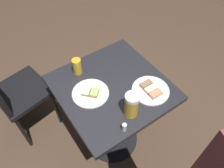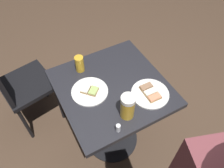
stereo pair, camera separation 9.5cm
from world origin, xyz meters
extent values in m
plane|color=#4C3828|center=(0.00, 0.00, 0.00)|extent=(6.00, 6.00, 0.00)
cylinder|color=black|center=(0.00, 0.00, 0.01)|extent=(0.44, 0.44, 0.01)
cylinder|color=black|center=(0.00, 0.00, 0.36)|extent=(0.09, 0.09, 0.70)
cube|color=#232328|center=(0.00, 0.00, 0.71)|extent=(0.67, 0.67, 0.04)
cylinder|color=white|center=(-0.17, 0.17, 0.74)|extent=(0.23, 0.23, 0.01)
cube|color=#9E7547|center=(-0.18, 0.12, 0.75)|extent=(0.08, 0.04, 0.01)
cube|color=#997051|center=(-0.18, 0.12, 0.76)|extent=(0.08, 0.04, 0.01)
cube|color=#9E7547|center=(-0.17, 0.17, 0.75)|extent=(0.08, 0.04, 0.01)
cube|color=white|center=(-0.17, 0.17, 0.76)|extent=(0.08, 0.04, 0.01)
cube|color=#9E7547|center=(-0.17, 0.21, 0.75)|extent=(0.08, 0.04, 0.01)
cube|color=#EA8E66|center=(-0.17, 0.21, 0.76)|extent=(0.08, 0.04, 0.01)
cylinder|color=white|center=(0.14, -0.02, 0.74)|extent=(0.23, 0.23, 0.01)
cube|color=#9E7547|center=(0.16, -0.04, 0.75)|extent=(0.08, 0.08, 0.01)
cube|color=white|center=(0.16, -0.04, 0.76)|extent=(0.08, 0.08, 0.01)
cube|color=#9E7547|center=(0.13, -0.01, 0.75)|extent=(0.08, 0.08, 0.01)
cube|color=#ADC66B|center=(0.13, -0.01, 0.76)|extent=(0.08, 0.08, 0.01)
cylinder|color=gold|center=(0.03, 0.23, 0.80)|extent=(0.08, 0.08, 0.14)
cylinder|color=white|center=(0.03, 0.23, 0.88)|extent=(0.08, 0.08, 0.03)
torus|color=silver|center=(0.00, 0.18, 0.81)|extent=(0.06, 0.08, 0.09)
cylinder|color=gold|center=(0.12, -0.23, 0.79)|extent=(0.06, 0.06, 0.11)
cylinder|color=silver|center=(0.12, 0.29, 0.76)|extent=(0.03, 0.03, 0.05)
cylinder|color=black|center=(0.30, -0.41, 0.22)|extent=(0.03, 0.03, 0.44)
cylinder|color=black|center=(0.35, -0.72, 0.22)|extent=(0.03, 0.03, 0.44)
cylinder|color=black|center=(0.61, -0.35, 0.22)|extent=(0.03, 0.03, 0.44)
cylinder|color=black|center=(0.67, -0.67, 0.22)|extent=(0.03, 0.03, 0.44)
cube|color=black|center=(0.48, -0.54, 0.46)|extent=(0.44, 0.44, 0.04)
camera|label=1|loc=(0.51, 0.73, 1.83)|focal=35.79mm
camera|label=2|loc=(0.43, 0.78, 1.83)|focal=35.79mm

